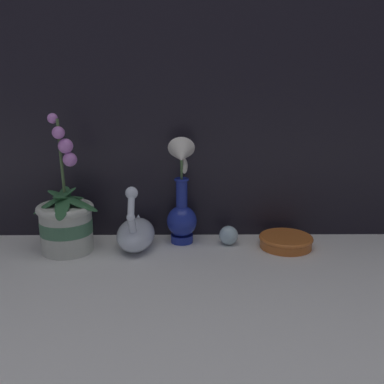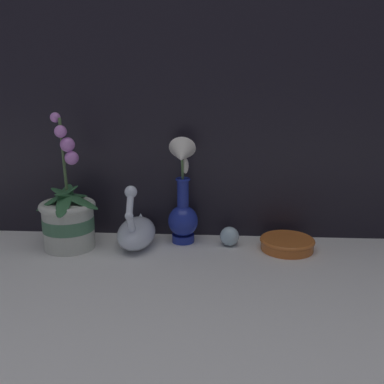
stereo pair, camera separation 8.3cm
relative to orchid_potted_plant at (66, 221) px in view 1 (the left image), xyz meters
name	(u,v)px [view 1 (the left image)]	position (x,y,z in m)	size (l,w,h in m)	color
ground_plane	(181,264)	(0.32, -0.09, -0.09)	(2.80, 2.80, 0.00)	silver
window_backdrop	(181,30)	(0.32, 0.14, 0.51)	(2.80, 0.03, 1.20)	black
orchid_potted_plant	(66,221)	(0.00, 0.00, 0.00)	(0.19, 0.21, 0.38)	beige
swan_figurine	(136,232)	(0.19, 0.02, -0.04)	(0.11, 0.21, 0.19)	silver
blue_vase	(183,203)	(0.32, 0.06, 0.03)	(0.09, 0.12, 0.32)	navy
glass_sphere	(229,235)	(0.46, 0.04, -0.06)	(0.06, 0.06, 0.06)	silver
amber_dish	(286,241)	(0.62, 0.02, -0.07)	(0.15, 0.15, 0.03)	#C66628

